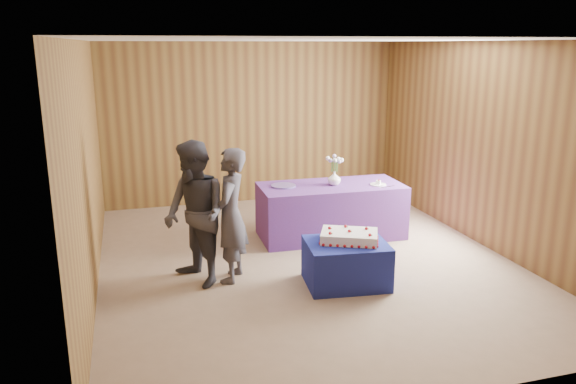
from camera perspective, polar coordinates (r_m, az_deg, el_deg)
name	(u,v)px	position (r m, az deg, el deg)	size (l,w,h in m)	color
ground	(306,261)	(7.15, 1.82, -7.01)	(6.00, 6.00, 0.00)	gray
room_shell	(307,118)	(6.69, 1.95, 7.47)	(5.04, 6.04, 2.72)	brown
cake_table	(346,263)	(6.44, 5.92, -7.21)	(0.90, 0.70, 0.50)	navy
serving_table	(331,211)	(7.96, 4.37, -1.90)	(2.00, 0.90, 0.75)	#5C2F81
sheet_cake	(349,236)	(6.37, 6.24, -4.51)	(0.77, 0.67, 0.15)	white
vase	(334,178)	(7.84, 4.72, 1.40)	(0.18, 0.18, 0.19)	white
flower_spray	(335,160)	(7.78, 4.76, 3.27)	(0.26, 0.25, 0.20)	#2C6F2D
platter	(283,186)	(7.75, -0.46, 0.64)	(0.34, 0.34, 0.02)	#5F4A95
plate	(378,185)	(7.93, 9.14, 0.76)	(0.22, 0.22, 0.01)	white
cake_slice	(378,182)	(7.93, 9.15, 1.00)	(0.08, 0.08, 0.07)	white
knife	(387,187)	(7.84, 10.01, 0.51)	(0.26, 0.02, 0.00)	#BBBBC0
guest_left	(231,216)	(6.39, -5.85, -2.40)	(0.57, 0.37, 1.55)	#393741
guest_right	(195,214)	(6.32, -9.41, -2.25)	(0.80, 0.62, 1.64)	#363641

